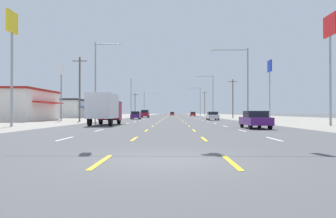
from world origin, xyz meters
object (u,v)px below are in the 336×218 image
object	(u,v)px
sedan_far_right_nearest	(255,119)
hatchback_far_left_midfar	(136,115)
pole_sign_right_row_0	(330,39)
box_truck_far_left_near	(105,108)
pole_sign_left_row_1	(61,79)
streetlight_right_row_2	(199,99)
streetlight_left_row_2	(146,102)
pole_sign_left_row_0	(12,40)
suv_far_left_far	(145,114)
streetlight_left_row_1	(132,95)
hatchback_far_right_farther	(193,114)
streetlight_left_row_0	(98,77)
hatchback_center_turn_farthest	(172,114)
streetlight_right_row_1	(211,93)
pole_sign_right_row_1	(270,75)
sedan_far_right_mid	(212,116)
streetlight_right_row_0	(243,79)

from	to	relation	value
sedan_far_right_nearest	hatchback_far_left_midfar	distance (m)	38.48
hatchback_far_left_midfar	pole_sign_right_row_0	distance (m)	38.72
box_truck_far_left_near	pole_sign_left_row_1	size ratio (longest dim) A/B	0.81
box_truck_far_left_near	streetlight_right_row_2	xyz separation A→B (m)	(16.61, 82.73, 4.24)
streetlight_left_row_2	streetlight_right_row_2	xyz separation A→B (m)	(19.19, 0.00, 0.89)
pole_sign_left_row_0	streetlight_right_row_2	bearing A→B (deg)	73.95
pole_sign_left_row_0	suv_far_left_far	bearing A→B (deg)	81.38
pole_sign_left_row_1	streetlight_left_row_1	size ratio (longest dim) A/B	0.92
hatchback_far_right_farther	sedan_far_right_nearest	bearing A→B (deg)	-90.12
box_truck_far_left_near	hatchback_far_left_midfar	xyz separation A→B (m)	(-0.08, 29.08, -1.05)
streetlight_left_row_0	hatchback_center_turn_farthest	bearing A→B (deg)	83.81
hatchback_far_left_midfar	pole_sign_left_row_1	distance (m)	17.16
hatchback_center_turn_farthest	streetlight_left_row_0	world-z (taller)	streetlight_left_row_0
box_truck_far_left_near	streetlight_right_row_1	size ratio (longest dim) A/B	0.69
suv_far_left_far	streetlight_left_row_1	xyz separation A→B (m)	(-2.80, -4.01, 4.55)
box_truck_far_left_near	pole_sign_left_row_0	xyz separation A→B (m)	(-8.15, -3.31, 6.37)
hatchback_center_turn_farthest	pole_sign_right_row_1	xyz separation A→B (m)	(17.64, -75.46, 7.34)
streetlight_right_row_1	streetlight_right_row_2	distance (m)	36.78
streetlight_right_row_1	streetlight_left_row_2	size ratio (longest dim) A/B	1.21
hatchback_far_right_farther	suv_far_left_far	bearing A→B (deg)	-116.24
hatchback_center_turn_farthest	pole_sign_left_row_0	xyz separation A→B (m)	(-15.07, -103.15, 7.43)
streetlight_right_row_1	sedan_far_right_nearest	bearing A→B (deg)	-92.90
box_truck_far_left_near	hatchback_far_right_farther	distance (m)	80.11
sedan_far_right_mid	streetlight_left_row_1	bearing A→B (deg)	125.33
pole_sign_left_row_0	streetlight_left_row_2	bearing A→B (deg)	86.30
hatchback_far_left_midfar	pole_sign_right_row_1	world-z (taller)	pole_sign_right_row_1
sedan_far_right_nearest	pole_sign_left_row_1	distance (m)	34.32
hatchback_far_left_midfar	pole_sign_left_row_0	distance (m)	34.20
pole_sign_left_row_0	streetlight_left_row_1	world-z (taller)	pole_sign_left_row_0
hatchback_far_right_farther	streetlight_left_row_0	bearing A→B (deg)	-103.77
streetlight_right_row_0	streetlight_right_row_1	size ratio (longest dim) A/B	0.94
hatchback_far_left_midfar	streetlight_left_row_0	xyz separation A→B (m)	(-2.83, -19.91, 5.28)
sedan_far_right_nearest	pole_sign_left_row_1	bearing A→B (deg)	136.17
streetlight_left_row_2	hatchback_center_turn_farthest	bearing A→B (deg)	60.95
streetlight_right_row_1	streetlight_left_row_2	bearing A→B (deg)	117.61
streetlight_right_row_1	streetlight_right_row_2	world-z (taller)	streetlight_right_row_1
hatchback_center_turn_farthest	streetlight_left_row_0	distance (m)	91.35
box_truck_far_left_near	pole_sign_left_row_1	bearing A→B (deg)	121.96
pole_sign_right_row_1	sedan_far_right_mid	bearing A→B (deg)	-167.95
box_truck_far_left_near	hatchback_center_turn_farthest	xyz separation A→B (m)	(6.92, 99.84, -1.05)
hatchback_center_turn_farthest	streetlight_left_row_0	size ratio (longest dim) A/B	0.36
hatchback_far_left_midfar	hatchback_far_right_farther	distance (m)	51.76
hatchback_far_left_midfar	streetlight_left_row_1	world-z (taller)	streetlight_left_row_1
hatchback_center_turn_farthest	streetlight_right_row_1	distance (m)	55.02
sedan_far_right_mid	pole_sign_right_row_0	bearing A→B (deg)	-68.64
sedan_far_right_nearest	streetlight_left_row_2	xyz separation A→B (m)	(-16.57, 89.46, 4.43)
pole_sign_left_row_0	streetlight_left_row_0	distance (m)	13.71
streetlight_left_row_1	streetlight_right_row_0	bearing A→B (deg)	-62.20
sedan_far_right_mid	streetlight_right_row_2	xyz separation A→B (m)	(2.60, 60.60, 5.32)
sedan_far_right_mid	pole_sign_right_row_1	distance (m)	13.06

